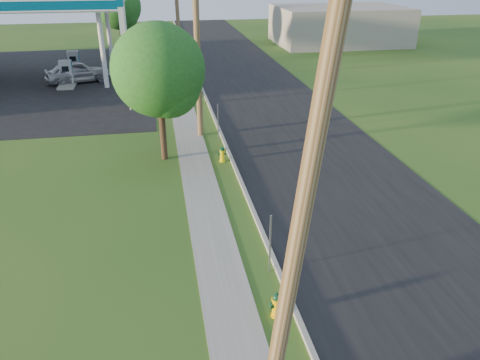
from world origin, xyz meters
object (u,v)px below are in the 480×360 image
price_pylon (123,22)px  hydrant_far (198,89)px  tree_lot (119,8)px  car_silver (78,72)px  utility_pole_far (177,11)px  fuel_pump_se (74,65)px  fuel_pump_ne (67,76)px  hydrant_near (277,305)px  hydrant_mid (222,154)px  tree_verge (161,74)px  utility_pole_near (300,226)px  utility_pole_mid (197,43)px

price_pylon → hydrant_far: bearing=34.8°
tree_lot → car_silver: bearing=-103.4°
utility_pole_far → fuel_pump_se: (-8.90, -1.00, -4.08)m
fuel_pump_ne → car_silver: bearing=49.3°
hydrant_near → car_silver: car_silver is taller
fuel_pump_ne → hydrant_mid: size_ratio=4.23×
hydrant_mid → price_pylon: bearing=115.8°
price_pylon → hydrant_near: bearing=-77.6°
fuel_pump_ne → tree_verge: tree_verge is taller
utility_pole_near → hydrant_near: utility_pole_near is taller
hydrant_near → fuel_pump_se: bearing=106.6°
utility_pole_far → tree_lot: 9.67m
tree_lot → utility_pole_near: bearing=-83.2°
hydrant_near → hydrant_far: size_ratio=0.99×
utility_pole_far → tree_lot: utility_pole_far is taller
utility_pole_near → fuel_pump_se: utility_pole_near is taller
fuel_pump_ne → tree_verge: bearing=-66.7°
utility_pole_near → hydrant_mid: utility_pole_near is taller
hydrant_far → utility_pole_far: bearing=94.4°
utility_pole_near → tree_verge: 15.02m
fuel_pump_ne → tree_lot: tree_lot is taller
fuel_pump_se → hydrant_near: (9.46, -31.81, -0.34)m
utility_pole_far → hydrant_near: bearing=-89.0°
utility_pole_mid → fuel_pump_se: (-8.90, 17.00, -4.23)m
utility_pole_mid → tree_lot: 26.62m
fuel_pump_se → hydrant_far: size_ratio=4.04×
utility_pole_near → hydrant_mid: (0.65, 14.11, -4.43)m
hydrant_far → car_silver: bearing=150.3°
fuel_pump_se → tree_verge: (6.93, -20.12, 3.42)m
utility_pole_near → hydrant_mid: size_ratio=12.55×
fuel_pump_ne → hydrant_far: bearing=-24.0°
utility_pole_near → fuel_pump_se: 36.34m
hydrant_near → tree_verge: bearing=102.2°
car_silver → tree_lot: bearing=-32.2°
fuel_pump_ne → tree_verge: size_ratio=0.50×
price_pylon → hydrant_near: price_pylon is taller
fuel_pump_se → car_silver: fuel_pump_se is taller
hydrant_far → price_pylon: bearing=-145.2°
utility_pole_far → car_silver: utility_pole_far is taller
utility_pole_mid → fuel_pump_ne: utility_pole_mid is taller
tree_verge → fuel_pump_ne: bearing=113.3°
hydrant_far → car_silver: (-8.92, 5.09, 0.44)m
tree_verge → hydrant_near: (2.53, -11.68, -3.76)m
utility_pole_far → hydrant_mid: 22.34m
tree_verge → tree_lot: (-3.32, 29.21, 0.23)m
tree_lot → car_silver: 13.11m
utility_pole_near → price_pylon: utility_pole_near is taller
utility_pole_mid → tree_lot: utility_pole_mid is taller
utility_pole_near → car_silver: size_ratio=1.94×
utility_pole_near → tree_verge: size_ratio=1.47×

